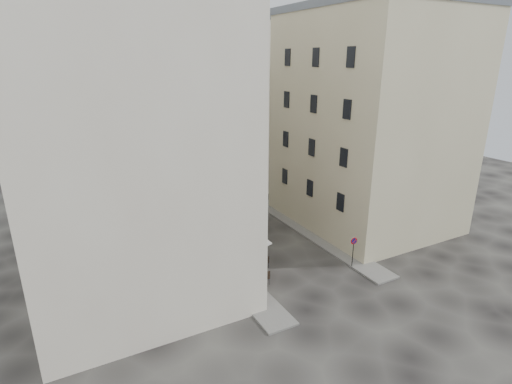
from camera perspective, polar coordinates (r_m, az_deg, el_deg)
ground at (r=30.65m, az=4.32°, el=-9.58°), size 90.00×90.00×0.00m
sidewalk_left at (r=31.99m, az=-6.49°, el=-8.25°), size 2.00×22.00×0.12m
sidewalk_right at (r=35.15m, az=7.95°, el=-5.76°), size 2.00×18.00×0.12m
building_left at (r=26.37m, az=-18.80°, el=8.60°), size 12.20×16.20×20.60m
building_right at (r=36.70m, az=15.88°, el=9.85°), size 12.20×14.20×18.60m
building_back at (r=44.19m, az=-10.04°, el=11.64°), size 18.20×10.20×18.60m
cafe_storefront at (r=28.76m, az=-4.03°, el=-7.36°), size 1.74×7.30×3.50m
stone_steps at (r=40.71m, az=-5.13°, el=-1.67°), size 9.00×3.15×0.80m
bollard_near at (r=28.20m, az=-0.25°, el=-10.98°), size 0.12×0.12×0.98m
bollard_mid at (r=30.97m, az=-3.31°, el=-8.14°), size 0.12×0.12×0.98m
bollard_far at (r=33.88m, az=-5.82°, el=-5.76°), size 0.12×0.12×0.98m
no_parking_sign at (r=29.56m, az=13.76°, el=-7.54°), size 0.54×0.11×2.38m
bistro_table_a at (r=27.10m, az=0.41°, el=-12.34°), size 1.42×0.67×1.00m
bistro_table_b at (r=29.08m, az=0.52°, el=-10.12°), size 1.31×0.61×0.92m
bistro_table_c at (r=30.28m, az=-3.01°, el=-8.92°), size 1.29×0.61×0.91m
bistro_table_d at (r=31.85m, az=-4.17°, el=-7.54°), size 1.22×0.57×0.86m
bistro_table_e at (r=32.70m, az=-3.88°, el=-6.73°), size 1.33×0.62×0.94m
pedestrian at (r=30.13m, az=-2.58°, el=-7.98°), size 0.73×0.50×1.95m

